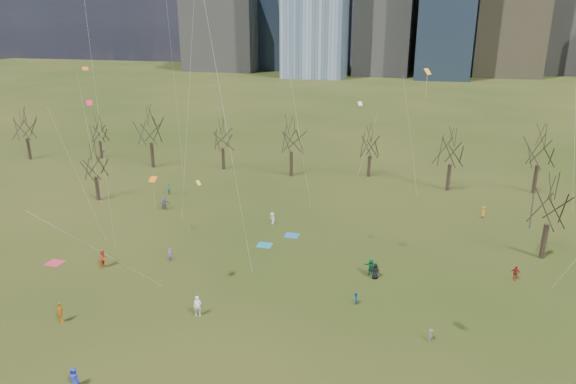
% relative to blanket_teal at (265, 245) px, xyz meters
% --- Properties ---
extents(ground, '(500.00, 500.00, 0.00)m').
position_rel_blanket_teal_xyz_m(ground, '(3.10, -13.47, -0.01)').
color(ground, black).
rests_on(ground, ground).
extents(bare_tree_row, '(113.04, 29.80, 9.50)m').
position_rel_blanket_teal_xyz_m(bare_tree_row, '(3.01, 23.75, 6.10)').
color(bare_tree_row, black).
rests_on(bare_tree_row, ground).
extents(blanket_teal, '(1.60, 1.50, 0.03)m').
position_rel_blanket_teal_xyz_m(blanket_teal, '(0.00, 0.00, 0.00)').
color(blanket_teal, '#17738D').
rests_on(blanket_teal, ground).
extents(blanket_navy, '(1.60, 1.50, 0.03)m').
position_rel_blanket_teal_xyz_m(blanket_navy, '(2.25, 3.41, 0.00)').
color(blanket_navy, '#225EA2').
rests_on(blanket_navy, ground).
extents(blanket_crimson, '(1.60, 1.50, 0.03)m').
position_rel_blanket_teal_xyz_m(blanket_crimson, '(-19.54, -9.81, 0.00)').
color(blanket_crimson, '#BD253D').
rests_on(blanket_crimson, ground).
extents(person_0, '(0.78, 0.55, 1.50)m').
position_rel_blanket_teal_xyz_m(person_0, '(-5.49, -25.44, 0.74)').
color(person_0, '#2530A1').
rests_on(person_0, ground).
extents(person_1, '(0.77, 0.63, 1.82)m').
position_rel_blanket_teal_xyz_m(person_1, '(-1.12, -15.09, 0.90)').
color(person_1, white).
rests_on(person_1, ground).
extents(person_2, '(0.81, 1.00, 1.91)m').
position_rel_blanket_teal_xyz_m(person_2, '(-14.09, -9.24, 0.94)').
color(person_2, '#B9411A').
rests_on(person_2, ground).
extents(person_3, '(0.59, 0.76, 1.04)m').
position_rel_blanket_teal_xyz_m(person_3, '(17.89, -13.70, 0.51)').
color(person_3, '#5E5D62').
rests_on(person_3, ground).
extents(person_4, '(0.96, 1.11, 1.79)m').
position_rel_blanket_teal_xyz_m(person_4, '(-11.65, -18.91, 0.88)').
color(person_4, orange).
rests_on(person_4, ground).
extents(person_5, '(1.72, 0.95, 1.77)m').
position_rel_blanket_teal_xyz_m(person_5, '(12.17, -3.90, 0.87)').
color(person_5, '#1A7542').
rests_on(person_5, ground).
extents(person_6, '(0.90, 0.72, 1.60)m').
position_rel_blanket_teal_xyz_m(person_6, '(12.64, -4.59, 0.78)').
color(person_6, black).
rests_on(person_6, ground).
extents(person_7, '(0.54, 0.62, 1.44)m').
position_rel_blanket_teal_xyz_m(person_7, '(-8.28, -6.32, 0.71)').
color(person_7, '#A3519C').
rests_on(person_7, ground).
extents(person_8, '(0.55, 0.63, 1.12)m').
position_rel_blanket_teal_xyz_m(person_8, '(11.47, -9.79, 0.54)').
color(person_8, '#235299').
rests_on(person_8, ground).
extents(person_9, '(1.06, 1.04, 1.46)m').
position_rel_blanket_teal_xyz_m(person_9, '(-0.99, 6.31, 0.72)').
color(person_9, silver).
rests_on(person_9, ground).
extents(person_10, '(0.90, 0.45, 1.49)m').
position_rel_blanket_teal_xyz_m(person_10, '(25.67, -1.37, 0.73)').
color(person_10, maroon).
rests_on(person_10, ground).
extents(person_11, '(1.85, 1.38, 1.94)m').
position_rel_blanket_teal_xyz_m(person_11, '(-16.12, 7.27, 0.96)').
color(person_11, slate).
rests_on(person_11, ground).
extents(person_12, '(0.56, 0.77, 1.45)m').
position_rel_blanket_teal_xyz_m(person_12, '(24.19, 15.32, 0.71)').
color(person_12, orange).
rests_on(person_12, ground).
extents(person_13, '(0.73, 0.72, 1.70)m').
position_rel_blanket_teal_xyz_m(person_13, '(-18.43, 13.09, 0.83)').
color(person_13, '#176B4C').
rests_on(person_13, ground).
extents(kites_airborne, '(58.83, 47.32, 35.24)m').
position_rel_blanket_teal_xyz_m(kites_airborne, '(4.91, 0.33, 14.04)').
color(kites_airborne, orange).
rests_on(kites_airborne, ground).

